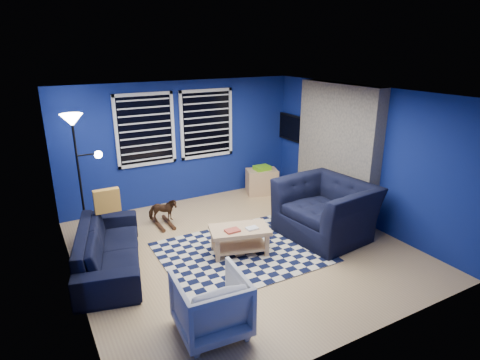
% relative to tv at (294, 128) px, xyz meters
% --- Properties ---
extents(floor, '(5.00, 5.00, 0.00)m').
position_rel_tv_xyz_m(floor, '(-2.45, -2.00, -1.40)').
color(floor, tan).
rests_on(floor, ground).
extents(ceiling, '(5.00, 5.00, 0.00)m').
position_rel_tv_xyz_m(ceiling, '(-2.45, -2.00, 1.10)').
color(ceiling, white).
rests_on(ceiling, wall_back).
extents(wall_back, '(5.00, 0.00, 5.00)m').
position_rel_tv_xyz_m(wall_back, '(-2.45, 0.50, -0.15)').
color(wall_back, navy).
rests_on(wall_back, floor).
extents(wall_left, '(0.00, 5.00, 5.00)m').
position_rel_tv_xyz_m(wall_left, '(-4.95, -2.00, -0.15)').
color(wall_left, navy).
rests_on(wall_left, floor).
extents(wall_right, '(0.00, 5.00, 5.00)m').
position_rel_tv_xyz_m(wall_right, '(0.05, -2.00, -0.15)').
color(wall_right, navy).
rests_on(wall_right, floor).
extents(fireplace, '(0.65, 2.00, 2.50)m').
position_rel_tv_xyz_m(fireplace, '(-0.09, -1.50, -0.20)').
color(fireplace, gray).
rests_on(fireplace, floor).
extents(window_left, '(1.17, 0.06, 1.42)m').
position_rel_tv_xyz_m(window_left, '(-3.20, 0.46, 0.20)').
color(window_left, black).
rests_on(window_left, wall_back).
extents(window_right, '(1.17, 0.06, 1.42)m').
position_rel_tv_xyz_m(window_right, '(-1.90, 0.46, 0.20)').
color(window_right, black).
rests_on(window_right, wall_back).
extents(tv, '(0.07, 1.00, 0.58)m').
position_rel_tv_xyz_m(tv, '(0.00, 0.00, 0.00)').
color(tv, black).
rests_on(tv, wall_right).
extents(rug, '(2.52, 2.02, 0.02)m').
position_rel_tv_xyz_m(rug, '(-2.51, -2.12, -1.39)').
color(rug, black).
rests_on(rug, floor).
extents(sofa, '(2.31, 1.34, 0.63)m').
position_rel_tv_xyz_m(sofa, '(-4.44, -1.55, -1.08)').
color(sofa, black).
rests_on(sofa, floor).
extents(armchair_big, '(1.62, 1.45, 0.96)m').
position_rel_tv_xyz_m(armchair_big, '(-0.94, -2.27, -0.92)').
color(armchair_big, black).
rests_on(armchair_big, floor).
extents(armchair_bent, '(0.83, 0.85, 0.72)m').
position_rel_tv_xyz_m(armchair_bent, '(-3.72, -3.57, -1.04)').
color(armchair_bent, gray).
rests_on(armchair_bent, floor).
extents(rocking_horse, '(0.40, 0.57, 0.44)m').
position_rel_tv_xyz_m(rocking_horse, '(-3.27, -0.52, -1.11)').
color(rocking_horse, '#4A2417').
rests_on(rocking_horse, floor).
extents(coffee_table, '(1.03, 0.77, 0.46)m').
position_rel_tv_xyz_m(coffee_table, '(-2.55, -2.13, -1.08)').
color(coffee_table, '#DFB17D').
rests_on(coffee_table, rug).
extents(cabinet, '(0.76, 0.62, 0.64)m').
position_rel_tv_xyz_m(cabinet, '(-0.79, 0.02, -1.12)').
color(cabinet, '#DFB17D').
rests_on(cabinet, floor).
extents(floor_lamp, '(0.58, 0.36, 2.12)m').
position_rel_tv_xyz_m(floor_lamp, '(-4.55, -0.25, 0.34)').
color(floor_lamp, black).
rests_on(floor_lamp, floor).
extents(throw_pillow, '(0.40, 0.13, 0.38)m').
position_rel_tv_xyz_m(throw_pillow, '(-4.29, -0.93, -0.58)').
color(throw_pillow, gold).
rests_on(throw_pillow, sofa).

